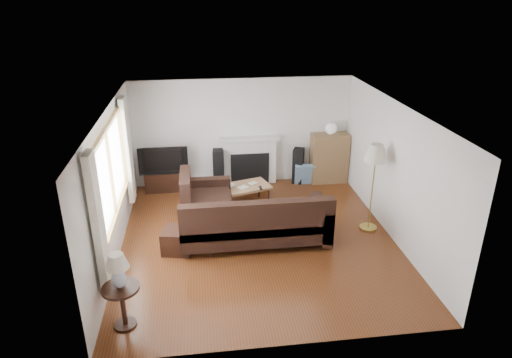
{
  "coord_description": "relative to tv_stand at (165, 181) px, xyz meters",
  "views": [
    {
      "loc": [
        -0.99,
        -7.33,
        4.38
      ],
      "look_at": [
        0.0,
        0.3,
        1.1
      ],
      "focal_mm": 32.0,
      "sensor_mm": 36.0,
      "label": 1
    }
  ],
  "objects": [
    {
      "name": "footstool",
      "position": [
        0.35,
        -2.7,
        -0.01
      ],
      "size": [
        0.59,
        0.59,
        0.42
      ],
      "primitive_type": "cube",
      "rotation": [
        0.0,
        0.0,
        -0.21
      ],
      "color": "black",
      "rests_on": "ground"
    },
    {
      "name": "tv_stand",
      "position": [
        0.0,
        0.0,
        0.0
      ],
      "size": [
        0.9,
        0.41,
        0.45
      ],
      "primitive_type": "cube",
      "color": "black",
      "rests_on": "ground"
    },
    {
      "name": "sectional_sofa",
      "position": [
        1.75,
        -2.58,
        0.24
      ],
      "size": [
        2.91,
        2.13,
        0.94
      ],
      "primitive_type": "cube",
      "color": "black",
      "rests_on": "ground"
    },
    {
      "name": "floor_lamp",
      "position": [
        4.02,
        -2.35,
        0.64
      ],
      "size": [
        0.55,
        0.55,
        1.72
      ],
      "primitive_type": "cube",
      "rotation": [
        0.0,
        0.0,
        0.28
      ],
      "color": "#A69039",
      "rests_on": "ground"
    },
    {
      "name": "side_table",
      "position": [
        -0.33,
        -4.57,
        0.09
      ],
      "size": [
        0.51,
        0.51,
        0.64
      ],
      "primitive_type": "cube",
      "color": "black",
      "rests_on": "ground"
    },
    {
      "name": "curtain_near",
      "position": [
        -0.58,
        -4.22,
        1.17
      ],
      "size": [
        0.1,
        0.35,
        2.1
      ],
      "primitive_type": "cube",
      "color": "silver",
      "rests_on": "room"
    },
    {
      "name": "speaker_left",
      "position": [
        1.24,
        0.05,
        0.23
      ],
      "size": [
        0.28,
        0.32,
        0.9
      ],
      "primitive_type": "cube",
      "rotation": [
        0.0,
        0.0,
        -0.09
      ],
      "color": "black",
      "rests_on": "ground"
    },
    {
      "name": "coffee_table",
      "position": [
        1.68,
        -1.03,
        0.0
      ],
      "size": [
        1.29,
        0.95,
        0.45
      ],
      "primitive_type": "cube",
      "rotation": [
        0.0,
        0.0,
        0.3
      ],
      "color": "#A2764D",
      "rests_on": "ground"
    },
    {
      "name": "curtain_far",
      "position": [
        -0.58,
        -1.18,
        1.17
      ],
      "size": [
        0.1,
        0.35,
        2.1
      ],
      "primitive_type": "cube",
      "color": "silver",
      "rests_on": "room"
    },
    {
      "name": "television",
      "position": [
        0.0,
        0.0,
        0.54
      ],
      "size": [
        1.09,
        0.14,
        0.63
      ],
      "primitive_type": "imported",
      "color": "black",
      "rests_on": "tv_stand"
    },
    {
      "name": "table_lamp",
      "position": [
        -0.33,
        -4.57,
        0.67
      ],
      "size": [
        0.32,
        0.32,
        0.51
      ],
      "primitive_type": "cube",
      "color": "silver",
      "rests_on": "side_table"
    },
    {
      "name": "bookshelf",
      "position": [
        3.86,
        0.02,
        0.37
      ],
      "size": [
        0.86,
        0.41,
        1.18
      ],
      "primitive_type": "cube",
      "color": "brown",
      "rests_on": "ground"
    },
    {
      "name": "fireplace",
      "position": [
        1.97,
        0.14,
        0.35
      ],
      "size": [
        1.4,
        0.26,
        1.15
      ],
      "primitive_type": "cube",
      "color": "white",
      "rests_on": "room"
    },
    {
      "name": "room",
      "position": [
        1.82,
        -2.5,
        1.02
      ],
      "size": [
        5.1,
        5.6,
        2.54
      ],
      "color": "#582B13",
      "rests_on": "ground"
    },
    {
      "name": "speaker_right",
      "position": [
        3.12,
        0.04,
        0.2
      ],
      "size": [
        0.33,
        0.35,
        0.85
      ],
      "primitive_type": "cube",
      "rotation": [
        0.0,
        0.0,
        -0.39
      ],
      "color": "black",
      "rests_on": "ground"
    },
    {
      "name": "window",
      "position": [
        -0.63,
        -2.7,
        1.32
      ],
      "size": [
        0.12,
        2.74,
        1.54
      ],
      "primitive_type": "cube",
      "color": "olive",
      "rests_on": "room"
    },
    {
      "name": "globe_lamp",
      "position": [
        3.86,
        0.02,
        1.09
      ],
      "size": [
        0.27,
        0.27,
        0.27
      ],
      "primitive_type": "sphere",
      "color": "white",
      "rests_on": "bookshelf"
    }
  ]
}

